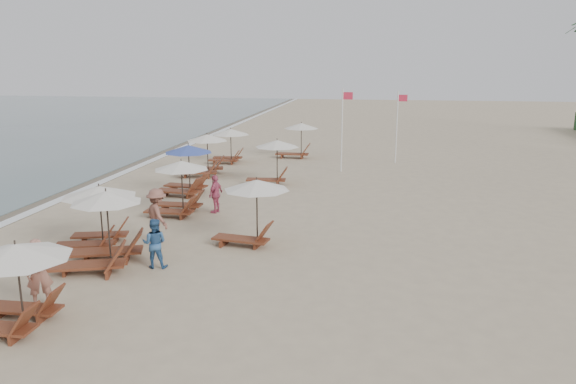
% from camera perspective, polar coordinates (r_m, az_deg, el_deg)
% --- Properties ---
extents(ground, '(160.00, 160.00, 0.00)m').
position_cam_1_polar(ground, '(14.97, -2.54, -10.57)').
color(ground, tan).
rests_on(ground, ground).
extents(wet_sand_band, '(3.20, 140.00, 0.01)m').
position_cam_1_polar(wet_sand_band, '(28.65, -23.31, -0.03)').
color(wet_sand_band, '#6B5E4C').
rests_on(wet_sand_band, ground).
extents(foam_line, '(0.50, 140.00, 0.02)m').
position_cam_1_polar(foam_line, '(27.97, -21.07, -0.12)').
color(foam_line, white).
rests_on(foam_line, ground).
extents(lounger_station_0, '(2.59, 2.46, 2.07)m').
position_cam_1_polar(lounger_station_0, '(14.27, -26.53, -8.22)').
color(lounger_station_0, brown).
rests_on(lounger_station_0, ground).
extents(lounger_station_1, '(2.70, 2.67, 2.37)m').
position_cam_1_polar(lounger_station_1, '(17.46, -18.83, -4.21)').
color(lounger_station_1, brown).
rests_on(lounger_station_1, ground).
extents(lounger_station_2, '(2.64, 2.44, 2.09)m').
position_cam_1_polar(lounger_station_2, '(19.41, -19.20, -2.10)').
color(lounger_station_2, brown).
rests_on(lounger_station_2, ground).
extents(lounger_station_3, '(2.53, 2.20, 2.21)m').
position_cam_1_polar(lounger_station_3, '(22.75, -11.37, 0.42)').
color(lounger_station_3, brown).
rests_on(lounger_station_3, ground).
extents(lounger_station_4, '(2.66, 2.22, 2.33)m').
position_cam_1_polar(lounger_station_4, '(26.18, -10.66, 2.12)').
color(lounger_station_4, brown).
rests_on(lounger_station_4, ground).
extents(lounger_station_5, '(2.74, 2.49, 2.26)m').
position_cam_1_polar(lounger_station_5, '(30.44, -8.77, 3.62)').
color(lounger_station_5, brown).
rests_on(lounger_station_5, ground).
extents(lounger_station_6, '(2.51, 2.29, 2.08)m').
position_cam_1_polar(lounger_station_6, '(34.17, -6.20, 4.89)').
color(lounger_station_6, brown).
rests_on(lounger_station_6, ground).
extents(inland_station_0, '(2.66, 2.24, 2.22)m').
position_cam_1_polar(inland_station_0, '(18.54, -3.91, -1.29)').
color(inland_station_0, brown).
rests_on(inland_station_0, ground).
extents(inland_station_1, '(2.71, 2.24, 2.22)m').
position_cam_1_polar(inland_station_1, '(27.89, -1.63, 3.58)').
color(inland_station_1, brown).
rests_on(inland_station_1, ground).
extents(inland_station_2, '(2.79, 2.24, 2.22)m').
position_cam_1_polar(inland_station_2, '(35.74, 0.92, 5.61)').
color(inland_station_2, brown).
rests_on(inland_station_2, ground).
extents(beachgoer_near, '(0.77, 0.72, 1.76)m').
position_cam_1_polar(beachgoer_near, '(15.36, -24.21, -7.61)').
color(beachgoer_near, '#B37561').
rests_on(beachgoer_near, ground).
extents(beachgoer_mid_a, '(0.81, 0.67, 1.52)m').
position_cam_1_polar(beachgoer_mid_a, '(17.09, -13.57, -5.14)').
color(beachgoer_mid_a, '#2E598B').
rests_on(beachgoer_mid_a, ground).
extents(beachgoer_mid_b, '(1.36, 1.34, 1.88)m').
position_cam_1_polar(beachgoer_mid_b, '(19.40, -13.30, -2.37)').
color(beachgoer_mid_b, brown).
rests_on(beachgoer_mid_b, ground).
extents(beachgoer_far_a, '(0.61, 0.99, 1.58)m').
position_cam_1_polar(beachgoer_far_a, '(22.81, -7.45, -0.20)').
color(beachgoer_far_a, '#C04D6D').
rests_on(beachgoer_far_a, ground).
extents(flag_pole_near, '(0.60, 0.08, 4.64)m').
position_cam_1_polar(flag_pole_near, '(31.06, 5.64, 6.74)').
color(flag_pole_near, silver).
rests_on(flag_pole_near, ground).
extents(flag_pole_far, '(0.60, 0.08, 4.34)m').
position_cam_1_polar(flag_pole_far, '(34.40, 11.20, 6.92)').
color(flag_pole_far, silver).
rests_on(flag_pole_far, ground).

